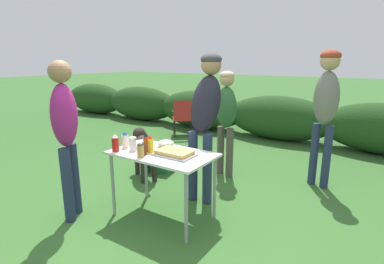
% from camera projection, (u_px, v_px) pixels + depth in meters
% --- Properties ---
extents(ground_plane, '(60.00, 60.00, 0.00)m').
position_uv_depth(ground_plane, '(164.00, 216.00, 3.34)').
color(ground_plane, '#336028').
extents(shrub_hedge, '(14.40, 0.90, 0.95)m').
position_uv_depth(shrub_hedge, '(279.00, 118.00, 6.47)').
color(shrub_hedge, '#1E4219').
rests_on(shrub_hedge, ground).
extents(folding_table, '(1.10, 0.64, 0.74)m').
position_uv_depth(folding_table, '(162.00, 160.00, 3.18)').
color(folding_table, silver).
rests_on(folding_table, ground).
extents(food_tray, '(0.41, 0.26, 0.06)m').
position_uv_depth(food_tray, '(174.00, 153.00, 3.06)').
color(food_tray, '#9E9EA3').
rests_on(food_tray, folding_table).
extents(plate_stack, '(0.23, 0.23, 0.04)m').
position_uv_depth(plate_stack, '(141.00, 144.00, 3.40)').
color(plate_stack, white).
rests_on(plate_stack, folding_table).
extents(mixing_bowl, '(0.19, 0.19, 0.08)m').
position_uv_depth(mixing_bowl, '(166.00, 143.00, 3.36)').
color(mixing_bowl, '#ADBC99').
rests_on(mixing_bowl, folding_table).
extents(paper_cup_stack, '(0.08, 0.08, 0.15)m').
position_uv_depth(paper_cup_stack, '(133.00, 144.00, 3.21)').
color(paper_cup_stack, white).
rests_on(paper_cup_stack, folding_table).
extents(mustard_bottle, '(0.06, 0.06, 0.19)m').
position_uv_depth(mustard_bottle, '(151.00, 144.00, 3.15)').
color(mustard_bottle, yellow).
rests_on(mustard_bottle, folding_table).
extents(ketchup_bottle, '(0.07, 0.07, 0.20)m').
position_uv_depth(ketchup_bottle, '(115.00, 143.00, 3.19)').
color(ketchup_bottle, red).
rests_on(ketchup_bottle, folding_table).
extents(mayo_bottle, '(0.07, 0.07, 0.18)m').
position_uv_depth(mayo_bottle, '(125.00, 140.00, 3.33)').
color(mayo_bottle, silver).
rests_on(mayo_bottle, folding_table).
extents(spice_jar, '(0.07, 0.07, 0.14)m').
position_uv_depth(spice_jar, '(141.00, 150.00, 3.00)').
color(spice_jar, '#B2893D').
rests_on(spice_jar, folding_table).
extents(bbq_sauce_bottle, '(0.08, 0.08, 0.14)m').
position_uv_depth(bbq_sauce_bottle, '(143.00, 149.00, 3.08)').
color(bbq_sauce_bottle, '#562314').
rests_on(bbq_sauce_bottle, folding_table).
extents(hot_sauce_bottle, '(0.07, 0.07, 0.20)m').
position_uv_depth(hot_sauce_bottle, '(146.00, 142.00, 3.20)').
color(hot_sauce_bottle, '#CC4214').
rests_on(hot_sauce_bottle, folding_table).
extents(standing_person_in_navy_coat, '(0.39, 0.52, 1.77)m').
position_uv_depth(standing_person_in_navy_coat, '(206.00, 109.00, 3.55)').
color(standing_person_in_navy_coat, '#232D4C').
rests_on(standing_person_in_navy_coat, ground).
extents(standing_person_in_red_jacket, '(0.39, 0.33, 1.82)m').
position_uv_depth(standing_person_in_red_jacket, '(326.00, 101.00, 3.87)').
color(standing_person_in_red_jacket, '#232D4C').
rests_on(standing_person_in_red_jacket, ground).
extents(standing_person_with_beanie, '(0.39, 0.32, 1.55)m').
position_uv_depth(standing_person_with_beanie, '(226.00, 112.00, 4.31)').
color(standing_person_with_beanie, '#4C473D').
rests_on(standing_person_with_beanie, ground).
extents(standing_person_in_gray_fleece, '(0.39, 0.42, 1.70)m').
position_uv_depth(standing_person_in_gray_fleece, '(65.00, 126.00, 3.09)').
color(standing_person_in_gray_fleece, '#232D4C').
rests_on(standing_person_in_gray_fleece, ground).
extents(dog, '(0.79, 0.58, 0.69)m').
position_uv_depth(dog, '(144.00, 146.00, 4.37)').
color(dog, '#28231E').
rests_on(dog, ground).
extents(camp_chair_green_behind_table, '(0.73, 0.75, 0.83)m').
position_uv_depth(camp_chair_green_behind_table, '(183.00, 116.00, 6.69)').
color(camp_chair_green_behind_table, maroon).
rests_on(camp_chair_green_behind_table, ground).
extents(cooler_box, '(0.41, 0.54, 0.34)m').
position_uv_depth(cooler_box, '(165.00, 158.00, 4.75)').
color(cooler_box, '#286B3D').
rests_on(cooler_box, ground).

